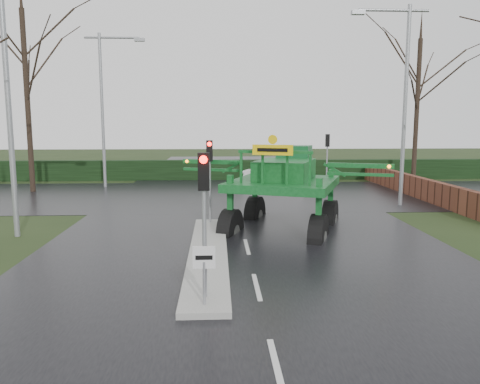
{
  "coord_description": "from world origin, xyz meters",
  "views": [
    {
      "loc": [
        -1.0,
        -11.51,
        4.14
      ],
      "look_at": [
        -0.26,
        3.37,
        2.0
      ],
      "focal_mm": 35.0,
      "sensor_mm": 36.0,
      "label": 1
    }
  ],
  "objects_px": {
    "keep_left_sign": "(204,266)",
    "crop_sprayer": "(232,175)",
    "street_light_left_near": "(15,73)",
    "street_light_right": "(400,88)",
    "traffic_signal_near": "(204,194)",
    "white_sedan": "(274,185)",
    "street_light_left_far": "(106,96)",
    "traffic_signal_far": "(327,148)",
    "traffic_signal_mid": "(210,163)"
  },
  "relations": [
    {
      "from": "street_light_left_near",
      "to": "white_sedan",
      "type": "distance_m",
      "value": 19.17
    },
    {
      "from": "street_light_right",
      "to": "traffic_signal_mid",
      "type": "bearing_deg",
      "value": -154.6
    },
    {
      "from": "traffic_signal_mid",
      "to": "crop_sprayer",
      "type": "xyz_separation_m",
      "value": [
        0.88,
        -1.13,
        -0.35
      ]
    },
    {
      "from": "keep_left_sign",
      "to": "crop_sprayer",
      "type": "bearing_deg",
      "value": 83.62
    },
    {
      "from": "traffic_signal_near",
      "to": "white_sedan",
      "type": "xyz_separation_m",
      "value": [
        4.25,
        21.41,
        -2.59
      ]
    },
    {
      "from": "keep_left_sign",
      "to": "street_light_left_far",
      "type": "height_order",
      "value": "street_light_left_far"
    },
    {
      "from": "traffic_signal_mid",
      "to": "street_light_left_far",
      "type": "bearing_deg",
      "value": 118.86
    },
    {
      "from": "traffic_signal_near",
      "to": "street_light_right",
      "type": "relative_size",
      "value": 0.35
    },
    {
      "from": "traffic_signal_far",
      "to": "street_light_left_far",
      "type": "distance_m",
      "value": 15.08
    },
    {
      "from": "street_light_left_near",
      "to": "street_light_left_far",
      "type": "xyz_separation_m",
      "value": [
        0.0,
        14.0,
        0.0
      ]
    },
    {
      "from": "keep_left_sign",
      "to": "street_light_left_far",
      "type": "relative_size",
      "value": 0.14
    },
    {
      "from": "traffic_signal_far",
      "to": "white_sedan",
      "type": "height_order",
      "value": "traffic_signal_far"
    },
    {
      "from": "street_light_right",
      "to": "crop_sprayer",
      "type": "distance_m",
      "value": 10.96
    },
    {
      "from": "keep_left_sign",
      "to": "street_light_left_near",
      "type": "distance_m",
      "value": 11.32
    },
    {
      "from": "keep_left_sign",
      "to": "traffic_signal_mid",
      "type": "xyz_separation_m",
      "value": [
        0.0,
        8.99,
        1.53
      ]
    },
    {
      "from": "traffic_signal_mid",
      "to": "white_sedan",
      "type": "xyz_separation_m",
      "value": [
        4.25,
        12.91,
        -2.59
      ]
    },
    {
      "from": "traffic_signal_near",
      "to": "traffic_signal_far",
      "type": "distance_m",
      "value": 22.42
    },
    {
      "from": "street_light_left_far",
      "to": "traffic_signal_near",
      "type": "bearing_deg",
      "value": -71.83
    },
    {
      "from": "keep_left_sign",
      "to": "crop_sprayer",
      "type": "xyz_separation_m",
      "value": [
        0.88,
        7.86,
        1.18
      ]
    },
    {
      "from": "street_light_left_far",
      "to": "crop_sprayer",
      "type": "xyz_separation_m",
      "value": [
        7.77,
        -13.64,
        -3.75
      ]
    },
    {
      "from": "keep_left_sign",
      "to": "street_light_left_near",
      "type": "height_order",
      "value": "street_light_left_near"
    },
    {
      "from": "traffic_signal_mid",
      "to": "street_light_left_near",
      "type": "relative_size",
      "value": 0.35
    },
    {
      "from": "traffic_signal_mid",
      "to": "crop_sprayer",
      "type": "relative_size",
      "value": 0.44
    },
    {
      "from": "street_light_right",
      "to": "white_sedan",
      "type": "distance_m",
      "value": 11.58
    },
    {
      "from": "keep_left_sign",
      "to": "street_light_right",
      "type": "distance_m",
      "value": 17.23
    },
    {
      "from": "traffic_signal_near",
      "to": "traffic_signal_mid",
      "type": "relative_size",
      "value": 1.0
    },
    {
      "from": "traffic_signal_far",
      "to": "street_light_right",
      "type": "distance_m",
      "value": 8.86
    },
    {
      "from": "traffic_signal_far",
      "to": "street_light_right",
      "type": "xyz_separation_m",
      "value": [
        1.69,
        -8.01,
        3.4
      ]
    },
    {
      "from": "traffic_signal_far",
      "to": "traffic_signal_mid",
      "type": "bearing_deg",
      "value": 58.07
    },
    {
      "from": "street_light_right",
      "to": "street_light_left_far",
      "type": "relative_size",
      "value": 1.0
    },
    {
      "from": "keep_left_sign",
      "to": "white_sedan",
      "type": "height_order",
      "value": "keep_left_sign"
    },
    {
      "from": "traffic_signal_near",
      "to": "traffic_signal_mid",
      "type": "xyz_separation_m",
      "value": [
        0.0,
        8.5,
        0.0
      ]
    },
    {
      "from": "traffic_signal_far",
      "to": "street_light_left_near",
      "type": "height_order",
      "value": "street_light_left_near"
    },
    {
      "from": "keep_left_sign",
      "to": "white_sedan",
      "type": "relative_size",
      "value": 0.32
    },
    {
      "from": "street_light_right",
      "to": "white_sedan",
      "type": "relative_size",
      "value": 2.36
    },
    {
      "from": "traffic_signal_near",
      "to": "street_light_left_far",
      "type": "xyz_separation_m",
      "value": [
        -6.89,
        21.01,
        3.4
      ]
    },
    {
      "from": "crop_sprayer",
      "to": "white_sedan",
      "type": "relative_size",
      "value": 1.88
    },
    {
      "from": "keep_left_sign",
      "to": "street_light_left_far",
      "type": "xyz_separation_m",
      "value": [
        -6.89,
        21.5,
        4.93
      ]
    },
    {
      "from": "traffic_signal_near",
      "to": "traffic_signal_mid",
      "type": "distance_m",
      "value": 8.5
    },
    {
      "from": "keep_left_sign",
      "to": "traffic_signal_far",
      "type": "height_order",
      "value": "traffic_signal_far"
    },
    {
      "from": "traffic_signal_near",
      "to": "street_light_left_far",
      "type": "height_order",
      "value": "street_light_left_far"
    },
    {
      "from": "street_light_left_near",
      "to": "crop_sprayer",
      "type": "relative_size",
      "value": 1.26
    },
    {
      "from": "keep_left_sign",
      "to": "traffic_signal_near",
      "type": "relative_size",
      "value": 0.38
    },
    {
      "from": "traffic_signal_mid",
      "to": "street_light_left_far",
      "type": "height_order",
      "value": "street_light_left_far"
    },
    {
      "from": "traffic_signal_near",
      "to": "street_light_left_far",
      "type": "relative_size",
      "value": 0.35
    },
    {
      "from": "street_light_left_near",
      "to": "crop_sprayer",
      "type": "xyz_separation_m",
      "value": [
        7.77,
        0.36,
        -3.75
      ]
    },
    {
      "from": "crop_sprayer",
      "to": "street_light_left_far",
      "type": "bearing_deg",
      "value": 140.57
    },
    {
      "from": "street_light_left_near",
      "to": "street_light_right",
      "type": "bearing_deg",
      "value": 20.11
    },
    {
      "from": "traffic_signal_far",
      "to": "street_light_right",
      "type": "height_order",
      "value": "street_light_right"
    },
    {
      "from": "keep_left_sign",
      "to": "traffic_signal_far",
      "type": "distance_m",
      "value": 22.93
    }
  ]
}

